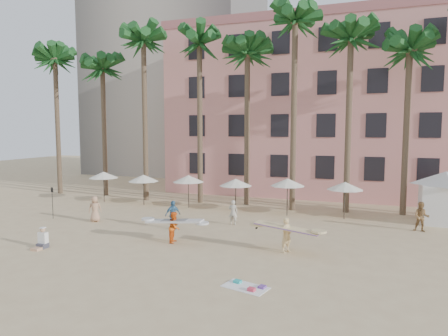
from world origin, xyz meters
TOP-DOWN VIEW (x-y plane):
  - ground at (0.00, 0.00)m, footprint 120.00×120.00m
  - pink_hotel at (7.00, 26.00)m, footprint 35.00×14.00m
  - palm_row at (0.51, 15.00)m, footprint 44.40×5.40m
  - umbrella_row at (-3.00, 12.50)m, footprint 22.50×2.70m
  - cabana at (13.40, 13.61)m, footprint 4.63×4.63m
  - beach_towel at (3.98, -1.38)m, footprint 1.99×1.42m
  - carrier_yellow at (4.61, 3.69)m, footprint 3.34×1.06m
  - carrier_white at (-1.62, 3.38)m, footprint 3.31×0.93m
  - beachgoers at (1.02, 7.93)m, footprint 21.66×5.53m
  - paddle at (-12.40, 5.81)m, footprint 0.18×0.04m
  - seated_man at (-7.76, 0.02)m, footprint 0.49×0.85m

SIDE VIEW (x-z plane):
  - ground at x=0.00m, z-range 0.00..0.00m
  - beach_towel at x=3.98m, z-range -0.04..0.10m
  - seated_man at x=-7.76m, z-range -0.17..0.94m
  - beachgoers at x=1.02m, z-range -0.03..1.82m
  - carrier_white at x=-1.62m, z-range 0.07..1.80m
  - carrier_yellow at x=4.61m, z-range 0.12..1.94m
  - paddle at x=-12.40m, z-range 0.30..2.52m
  - cabana at x=13.40m, z-range 0.32..3.82m
  - umbrella_row at x=-3.00m, z-range 0.97..3.69m
  - pink_hotel at x=7.00m, z-range 0.00..16.00m
  - palm_row at x=0.51m, z-range 4.82..21.12m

